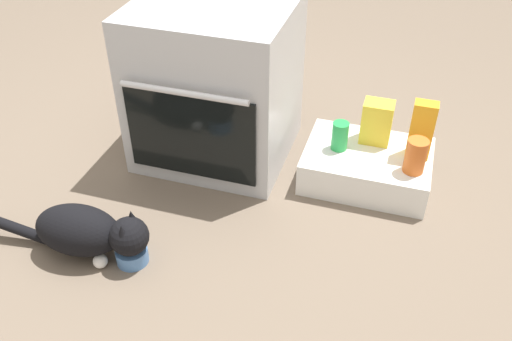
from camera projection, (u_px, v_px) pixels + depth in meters
ground at (193, 222)px, 2.11m from camera, size 8.00×8.00×0.00m
oven at (216, 83)px, 2.29m from camera, size 0.62×0.61×0.67m
pantry_cabinet at (366, 166)px, 2.28m from camera, size 0.51×0.37×0.14m
food_bowl at (132, 254)px, 1.93m from camera, size 0.11×0.11×0.08m
cat at (87, 231)px, 1.92m from camera, size 0.66×0.20×0.20m
soda_can at (340, 136)px, 2.22m from camera, size 0.07×0.07×0.12m
juice_carton at (422, 130)px, 2.14m from camera, size 0.09×0.06×0.24m
snack_bag at (377, 122)px, 2.25m from camera, size 0.12×0.09×0.18m
sauce_jar at (416, 156)px, 2.09m from camera, size 0.08×0.08×0.14m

